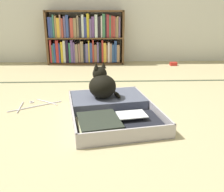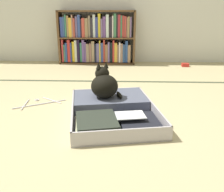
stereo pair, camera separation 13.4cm
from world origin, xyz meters
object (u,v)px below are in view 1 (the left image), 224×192
at_px(black_cat, 102,85).
at_px(bookshelf, 85,39).
at_px(open_suitcase, 111,109).
at_px(small_red_pouch, 173,64).
at_px(clothes_hanger, 34,105).

bearing_deg(black_cat, bookshelf, 97.49).
bearing_deg(bookshelf, open_suitcase, -81.18).
bearing_deg(small_red_pouch, bookshelf, 170.99).
relative_size(black_cat, clothes_hanger, 0.75).
height_order(open_suitcase, black_cat, black_cat).
bearing_deg(black_cat, clothes_hanger, 170.62).
relative_size(open_suitcase, small_red_pouch, 9.31).
bearing_deg(black_cat, open_suitcase, -62.07).
bearing_deg(black_cat, small_red_pouch, 57.68).
xyz_separation_m(open_suitcase, black_cat, (-0.06, 0.12, 0.16)).
xyz_separation_m(black_cat, clothes_hanger, (-0.58, 0.10, -0.20)).
relative_size(open_suitcase, clothes_hanger, 2.35).
bearing_deg(bookshelf, clothes_hanger, -100.23).
bearing_deg(small_red_pouch, open_suitcase, -119.07).
distance_m(bookshelf, small_red_pouch, 1.39).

